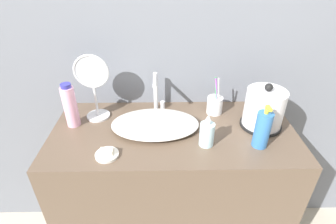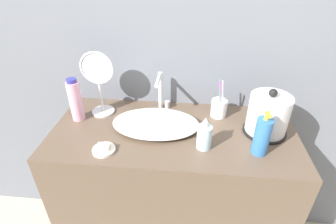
{
  "view_description": "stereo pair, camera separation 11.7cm",
  "coord_description": "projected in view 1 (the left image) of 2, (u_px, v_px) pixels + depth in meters",
  "views": [
    {
      "loc": [
        -0.04,
        -0.73,
        1.64
      ],
      "look_at": [
        -0.03,
        0.26,
        1.02
      ],
      "focal_mm": 28.0,
      "sensor_mm": 36.0,
      "label": 1
    },
    {
      "loc": [
        0.07,
        -0.72,
        1.64
      ],
      "look_at": [
        -0.03,
        0.26,
        1.02
      ],
      "focal_mm": 28.0,
      "sensor_mm": 36.0,
      "label": 2
    }
  ],
  "objects": [
    {
      "name": "vanity_mirror",
      "position": [
        93.0,
        84.0,
        1.22
      ],
      "size": [
        0.16,
        0.11,
        0.33
      ],
      "color": "silver",
      "rests_on": "vanity_counter"
    },
    {
      "name": "mouthwash_bottle",
      "position": [
        70.0,
        106.0,
        1.21
      ],
      "size": [
        0.06,
        0.06,
        0.22
      ],
      "color": "#EAA8C6",
      "rests_on": "vanity_counter"
    },
    {
      "name": "vanity_counter",
      "position": [
        173.0,
        197.0,
        1.46
      ],
      "size": [
        1.13,
        0.52,
        0.92
      ],
      "color": "brown",
      "rests_on": "ground_plane"
    },
    {
      "name": "soap_dish",
      "position": [
        107.0,
        154.0,
        1.06
      ],
      "size": [
        0.1,
        0.1,
        0.03
      ],
      "color": "silver",
      "rests_on": "vanity_counter"
    },
    {
      "name": "shampoo_bottle",
      "position": [
        207.0,
        134.0,
        1.1
      ],
      "size": [
        0.06,
        0.06,
        0.15
      ],
      "color": "silver",
      "rests_on": "vanity_counter"
    },
    {
      "name": "lotion_bottle",
      "position": [
        262.0,
        129.0,
        1.08
      ],
      "size": [
        0.06,
        0.06,
        0.2
      ],
      "color": "#3370B7",
      "rests_on": "vanity_counter"
    },
    {
      "name": "toothbrush_cup",
      "position": [
        215.0,
        105.0,
        1.33
      ],
      "size": [
        0.08,
        0.08,
        0.2
      ],
      "color": "silver",
      "rests_on": "vanity_counter"
    },
    {
      "name": "faucet",
      "position": [
        156.0,
        91.0,
        1.31
      ],
      "size": [
        0.06,
        0.15,
        0.2
      ],
      "color": "silver",
      "rests_on": "vanity_counter"
    },
    {
      "name": "sink_basin",
      "position": [
        155.0,
        124.0,
        1.22
      ],
      "size": [
        0.41,
        0.27,
        0.05
      ],
      "color": "silver",
      "rests_on": "vanity_counter"
    },
    {
      "name": "wall_back",
      "position": [
        172.0,
        31.0,
        1.26
      ],
      "size": [
        6.0,
        0.04,
        2.6
      ],
      "color": "slate",
      "rests_on": "ground_plane"
    },
    {
      "name": "electric_kettle",
      "position": [
        264.0,
        110.0,
        1.21
      ],
      "size": [
        0.19,
        0.19,
        0.22
      ],
      "color": "black",
      "rests_on": "vanity_counter"
    }
  ]
}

